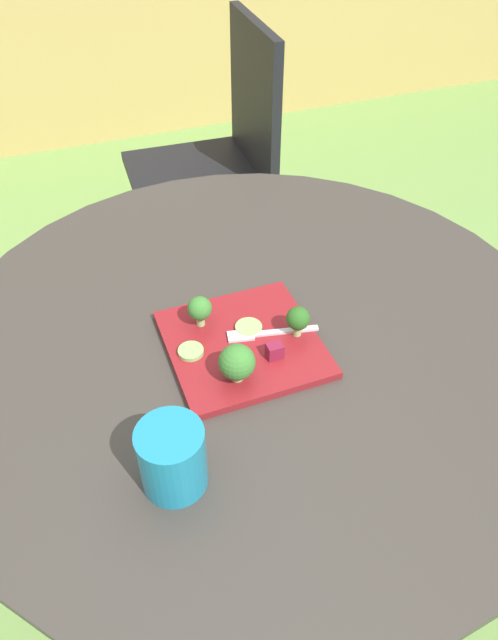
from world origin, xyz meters
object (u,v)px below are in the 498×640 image
Objects in this scene: drinking_glass at (173,460)px; fork at (264,333)px; salad_plate at (243,344)px; patio_chair at (222,146)px.

drinking_glass is 0.66× the size of fork.
patio_chair is at bearing 73.28° from salad_plate.
patio_chair is at bearing 68.76° from drinking_glass.
fork is at bearing -104.81° from patio_chair.
salad_plate is 2.40× the size of drinking_glass.
patio_chair is 5.84× the size of fork.
patio_chair is 1.11m from fork.
drinking_glass reaches higher than salad_plate.
drinking_glass is 0.30m from fork.
fork is at bearing 44.37° from drinking_glass.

